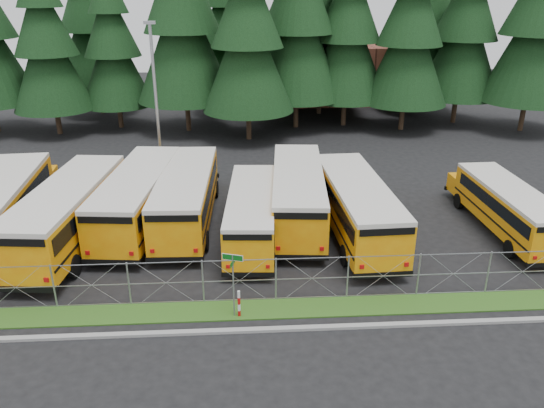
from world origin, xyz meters
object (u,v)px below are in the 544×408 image
at_px(bus_0, 4,210).
at_px(bus_3, 188,197).
at_px(bus_6, 355,207).
at_px(street_sign, 233,272).
at_px(bus_5, 298,195).
at_px(bus_2, 140,198).
at_px(bus_4, 252,214).
at_px(bus_1, 72,213).
at_px(bus_east, 505,209).
at_px(light_standard, 156,98).
at_px(striped_bollard, 239,304).

relative_size(bus_0, bus_3, 1.05).
xyz_separation_m(bus_6, street_sign, (-6.26, -7.20, 0.52)).
bearing_deg(bus_6, bus_0, 175.83).
height_order(bus_5, bus_6, bus_5).
relative_size(bus_2, bus_6, 1.01).
height_order(bus_4, bus_6, bus_6).
height_order(bus_1, bus_5, bus_1).
distance_m(bus_5, bus_east, 10.97).
bearing_deg(street_sign, bus_5, 68.99).
bearing_deg(bus_2, bus_1, -141.35).
relative_size(bus_4, light_standard, 1.00).
xyz_separation_m(bus_east, striped_bollard, (-14.05, -7.04, -0.70)).
height_order(bus_2, bus_3, bus_2).
bearing_deg(bus_0, striped_bollard, -37.27).
bearing_deg(bus_4, street_sign, -93.60).
xyz_separation_m(bus_3, street_sign, (2.55, -9.12, 0.52)).
xyz_separation_m(bus_6, light_standard, (-11.18, 9.10, 3.99)).
distance_m(bus_4, street_sign, 7.13).
bearing_deg(bus_5, bus_0, -170.49).
bearing_deg(light_standard, street_sign, -73.19).
bearing_deg(bus_east, bus_4, 178.40).
height_order(bus_6, striped_bollard, bus_6).
distance_m(bus_0, street_sign, 14.11).
bearing_deg(bus_0, street_sign, -37.59).
relative_size(bus_1, street_sign, 4.29).
bearing_deg(bus_2, light_standard, 94.48).
height_order(bus_5, light_standard, light_standard).
xyz_separation_m(bus_4, striped_bollard, (-0.70, -7.07, -0.73)).
bearing_deg(bus_2, street_sign, -55.08).
bearing_deg(bus_1, light_standard, 76.53).
relative_size(bus_2, striped_bollard, 9.75).
distance_m(bus_3, bus_6, 9.02).
bearing_deg(bus_3, bus_0, -169.62).
distance_m(bus_2, street_sign, 10.43).
bearing_deg(striped_bollard, bus_0, 146.92).
height_order(bus_2, bus_6, bus_2).
distance_m(bus_2, bus_5, 8.54).
xyz_separation_m(bus_5, light_standard, (-8.39, 7.28, 3.97)).
relative_size(bus_east, light_standard, 0.98).
relative_size(bus_4, bus_east, 1.03).
relative_size(bus_4, bus_5, 0.87).
bearing_deg(light_standard, bus_1, -109.29).
relative_size(bus_3, striped_bollard, 9.60).
bearing_deg(bus_4, bus_2, 164.69).
height_order(bus_5, bus_east, bus_5).
height_order(bus_0, bus_4, bus_0).
distance_m(bus_1, street_sign, 10.82).
relative_size(bus_2, bus_east, 1.18).
xyz_separation_m(bus_5, bus_east, (10.78, -2.01, -0.23)).
bearing_deg(bus_1, bus_3, 25.54).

